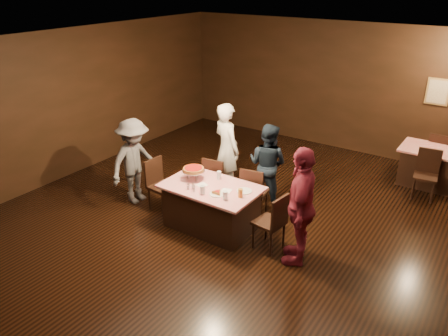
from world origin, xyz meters
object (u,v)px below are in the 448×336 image
at_px(back_table, 432,167).
at_px(chair_far_left, 217,180).
at_px(diner_grey_knit, 134,161).
at_px(plate_empty, 244,191).
at_px(main_table, 211,207).
at_px(glass_back, 219,175).
at_px(chair_end_left, 162,185).
at_px(diner_white_jacket, 227,149).
at_px(chair_back_far, 439,154).
at_px(glass_front_right, 225,195).
at_px(diner_navy_hoodie, 267,164).
at_px(glass_amber, 240,193).
at_px(glass_front_left, 203,190).
at_px(chair_end_right, 269,221).
at_px(chair_far_right, 255,191).
at_px(chair_back_near, 426,175).
at_px(pizza_stand, 193,169).
at_px(diner_red_shirt, 301,206).

relative_size(back_table, chair_far_left, 1.37).
distance_m(diner_grey_knit, plate_empty, 2.27).
distance_m(back_table, diner_grey_knit, 5.92).
xyz_separation_m(main_table, glass_back, (-0.05, 0.30, 0.46)).
distance_m(chair_end_left, diner_white_jacket, 1.43).
xyz_separation_m(chair_back_far, glass_front_right, (-2.30, -4.68, 0.37)).
distance_m(diner_navy_hoodie, glass_back, 1.08).
height_order(chair_far_left, glass_amber, chair_far_left).
relative_size(diner_grey_knit, glass_amber, 11.58).
xyz_separation_m(plate_empty, glass_front_left, (-0.50, -0.45, 0.06)).
bearing_deg(chair_end_left, chair_end_right, -86.36).
relative_size(chair_far_right, glass_front_left, 6.79).
distance_m(chair_back_near, plate_empty, 3.72).
height_order(chair_back_far, diner_navy_hoodie, diner_navy_hoodie).
distance_m(chair_end_left, chair_back_near, 4.96).
bearing_deg(plate_empty, chair_end_left, -174.81).
relative_size(chair_far_left, chair_far_right, 1.00).
height_order(back_table, chair_end_right, chair_end_right).
bearing_deg(plate_empty, pizza_stand, -173.99).
bearing_deg(diner_grey_knit, diner_white_jacket, -39.79).
xyz_separation_m(chair_end_right, pizza_stand, (-1.50, 0.05, 0.48)).
distance_m(diner_white_jacket, pizza_stand, 1.18).
xyz_separation_m(chair_far_left, diner_grey_knit, (-1.32, -0.78, 0.34)).
height_order(back_table, chair_back_near, chair_back_near).
bearing_deg(main_table, glass_amber, -4.76).
distance_m(chair_back_far, diner_red_shirt, 4.62).
bearing_deg(diner_red_shirt, chair_back_far, 145.12).
relative_size(chair_far_left, diner_grey_knit, 0.59).
bearing_deg(glass_front_left, glass_front_right, 7.13).
relative_size(main_table, glass_front_right, 11.43).
distance_m(chair_back_near, glass_front_right, 4.10).
relative_size(main_table, glass_amber, 11.43).
relative_size(chair_end_left, chair_end_right, 1.00).
relative_size(chair_far_right, glass_back, 6.79).
relative_size(chair_back_far, glass_front_left, 6.79).
distance_m(chair_far_right, plate_empty, 0.69).
height_order(chair_far_left, diner_white_jacket, diner_white_jacket).
relative_size(plate_empty, glass_front_right, 1.79).
bearing_deg(back_table, chair_far_right, -127.40).
bearing_deg(diner_grey_knit, chair_back_far, -41.00).
relative_size(chair_far_right, chair_back_near, 1.00).
bearing_deg(diner_navy_hoodie, chair_end_left, 42.13).
bearing_deg(chair_end_left, pizza_stand, -82.27).
bearing_deg(diner_navy_hoodie, diner_red_shirt, 133.52).
relative_size(chair_back_near, glass_front_right, 6.79).
height_order(diner_white_jacket, glass_amber, diner_white_jacket).
bearing_deg(glass_front_right, chair_back_far, 63.79).
height_order(diner_grey_knit, diner_red_shirt, diner_red_shirt).
distance_m(diner_white_jacket, glass_front_right, 1.76).
height_order(chair_end_left, pizza_stand, pizza_stand).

